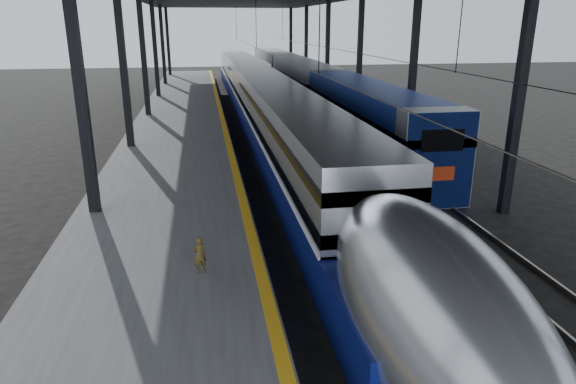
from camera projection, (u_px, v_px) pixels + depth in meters
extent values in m
plane|color=black|center=(284.00, 294.00, 14.21)|extent=(160.00, 160.00, 0.00)
cube|color=#4C4C4F|center=(179.00, 134.00, 32.25)|extent=(6.00, 80.00, 1.00)
cube|color=gold|center=(224.00, 125.00, 32.53)|extent=(0.30, 80.00, 0.01)
cube|color=slate|center=(255.00, 138.00, 33.12)|extent=(0.08, 80.00, 0.16)
cube|color=slate|center=(277.00, 137.00, 33.35)|extent=(0.08, 80.00, 0.16)
cube|color=slate|center=(330.00, 136.00, 33.90)|extent=(0.08, 80.00, 0.16)
cube|color=slate|center=(351.00, 135.00, 34.13)|extent=(0.08, 80.00, 0.16)
cube|color=black|center=(83.00, 109.00, 16.59)|extent=(0.35, 0.35, 9.00)
cube|color=black|center=(518.00, 98.00, 18.98)|extent=(0.35, 0.35, 9.00)
cube|color=black|center=(125.00, 78.00, 25.96)|extent=(0.35, 0.35, 9.00)
cube|color=black|center=(413.00, 73.00, 28.35)|extent=(0.35, 0.35, 9.00)
cube|color=black|center=(144.00, 64.00, 35.33)|extent=(0.35, 0.35, 9.00)
cube|color=black|center=(359.00, 61.00, 37.72)|extent=(0.35, 0.35, 9.00)
cube|color=black|center=(156.00, 55.00, 44.70)|extent=(0.35, 0.35, 9.00)
cube|color=black|center=(327.00, 54.00, 47.09)|extent=(0.35, 0.35, 9.00)
cube|color=black|center=(163.00, 50.00, 54.07)|extent=(0.35, 0.35, 9.00)
cube|color=black|center=(306.00, 49.00, 56.46)|extent=(0.35, 0.35, 9.00)
cube|color=black|center=(168.00, 46.00, 63.44)|extent=(0.35, 0.35, 9.00)
cube|color=black|center=(291.00, 45.00, 65.83)|extent=(0.35, 0.35, 9.00)
cylinder|color=slate|center=(265.00, 51.00, 31.54)|extent=(0.03, 74.00, 0.03)
cylinder|color=slate|center=(344.00, 51.00, 32.32)|extent=(0.03, 74.00, 0.03)
cube|color=silver|center=(255.00, 92.00, 39.16)|extent=(2.70, 57.00, 3.72)
cube|color=navy|center=(257.00, 110.00, 38.12)|extent=(2.77, 62.00, 1.44)
cube|color=silver|center=(255.00, 98.00, 39.29)|extent=(2.79, 57.00, 0.09)
cube|color=black|center=(254.00, 78.00, 38.82)|extent=(2.73, 57.00, 0.39)
cube|color=black|center=(255.00, 92.00, 39.16)|extent=(2.73, 57.00, 0.39)
ellipsoid|color=silver|center=(425.00, 309.00, 9.69)|extent=(2.70, 8.40, 3.72)
ellipsoid|color=navy|center=(421.00, 357.00, 10.02)|extent=(2.77, 8.40, 1.58)
ellipsoid|color=black|center=(509.00, 361.00, 7.02)|extent=(1.39, 2.20, 0.84)
cube|color=black|center=(271.00, 145.00, 30.86)|extent=(2.05, 2.60, 0.40)
cube|color=navy|center=(368.00, 121.00, 28.25)|extent=(2.84, 18.00, 3.86)
cube|color=#95989D|center=(434.00, 158.00, 20.38)|extent=(2.90, 1.20, 3.91)
cube|color=black|center=(443.00, 140.00, 19.53)|extent=(1.73, 0.06, 0.86)
cube|color=#B12A0D|center=(439.00, 174.00, 19.95)|extent=(1.22, 0.06, 0.56)
cube|color=#95989D|center=(303.00, 83.00, 46.06)|extent=(2.84, 18.00, 3.86)
cube|color=#95989D|center=(274.00, 66.00, 63.86)|extent=(2.84, 18.00, 3.86)
cube|color=black|center=(407.00, 185.00, 23.21)|extent=(2.23, 2.40, 0.36)
cube|color=black|center=(309.00, 109.00, 43.83)|extent=(2.23, 2.40, 0.36)
imported|color=#4E3A1A|center=(199.00, 255.00, 13.15)|extent=(0.40, 0.31, 0.97)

